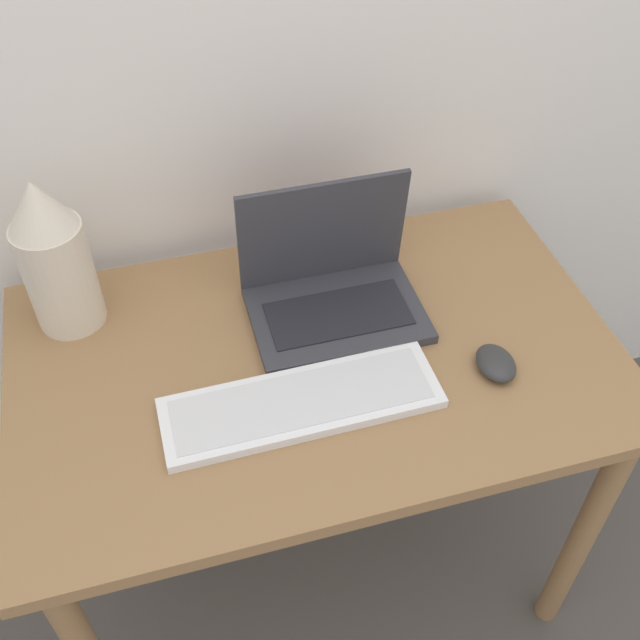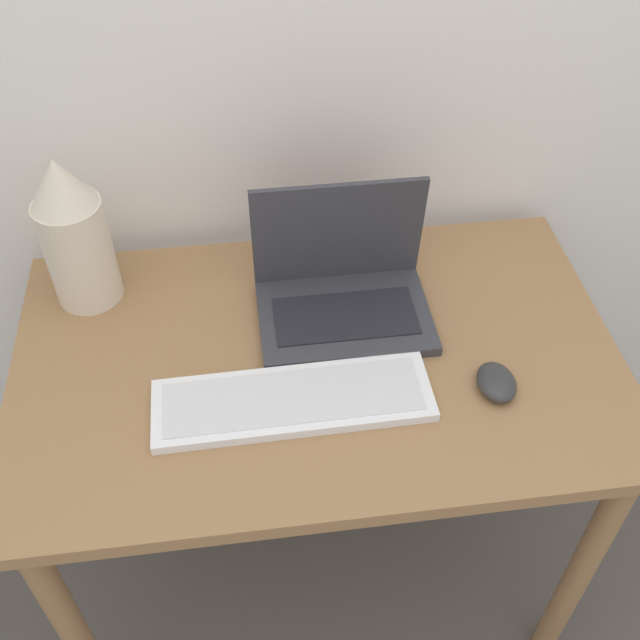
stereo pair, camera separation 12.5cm
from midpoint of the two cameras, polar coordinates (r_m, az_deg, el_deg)
The scene contains 5 objects.
desk at distance 1.42m, azimuth 2.31°, elevation -5.70°, with size 1.08×0.67×0.75m.
laptop at distance 1.38m, azimuth 4.28°, elevation 2.42°, with size 0.32×0.23×0.24m.
keyboard at distance 1.25m, azimuth 0.80°, elevation -6.29°, with size 0.47×0.15×0.02m.
mouse at distance 1.32m, azimuth 15.97°, elevation -4.72°, with size 0.07×0.09×0.03m.
vase at distance 1.40m, azimuth -15.84°, elevation 6.25°, with size 0.12×0.12×0.30m.
Camera 2 is at (-0.11, -0.56, 1.75)m, focal length 42.00 mm.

